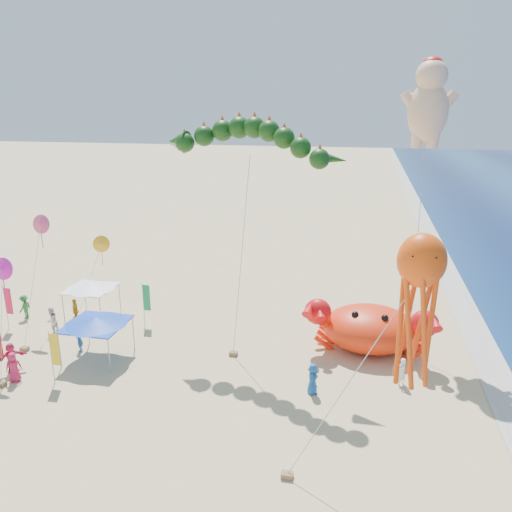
{
  "coord_description": "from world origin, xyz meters",
  "views": [
    {
      "loc": [
        3.89,
        -25.18,
        15.01
      ],
      "look_at": [
        -2.0,
        2.0,
        6.5
      ],
      "focal_mm": 35.0,
      "sensor_mm": 36.0,
      "label": 1
    }
  ],
  "objects_px": {
    "crab_inflatable": "(370,327)",
    "canopy_white": "(91,286)",
    "dragon_kite": "(247,145)",
    "cherub_kite": "(429,101)",
    "canopy_blue": "(96,321)",
    "octopus_kite": "(417,299)"
  },
  "relations": [
    {
      "from": "cherub_kite",
      "to": "canopy_white",
      "type": "distance_m",
      "value": 25.99
    },
    {
      "from": "crab_inflatable",
      "to": "cherub_kite",
      "type": "relative_size",
      "value": 0.45
    },
    {
      "from": "cherub_kite",
      "to": "canopy_blue",
      "type": "height_order",
      "value": "cherub_kite"
    },
    {
      "from": "crab_inflatable",
      "to": "dragon_kite",
      "type": "bearing_deg",
      "value": -177.08
    },
    {
      "from": "dragon_kite",
      "to": "cherub_kite",
      "type": "relative_size",
      "value": 0.78
    },
    {
      "from": "crab_inflatable",
      "to": "canopy_blue",
      "type": "height_order",
      "value": "crab_inflatable"
    },
    {
      "from": "crab_inflatable",
      "to": "canopy_blue",
      "type": "relative_size",
      "value": 2.12
    },
    {
      "from": "canopy_white",
      "to": "cherub_kite",
      "type": "bearing_deg",
      "value": 8.22
    },
    {
      "from": "dragon_kite",
      "to": "octopus_kite",
      "type": "xyz_separation_m",
      "value": [
        9.05,
        -11.1,
        -4.57
      ]
    },
    {
      "from": "octopus_kite",
      "to": "crab_inflatable",
      "type": "bearing_deg",
      "value": 96.3
    },
    {
      "from": "dragon_kite",
      "to": "canopy_blue",
      "type": "distance_m",
      "value": 13.92
    },
    {
      "from": "cherub_kite",
      "to": "canopy_white",
      "type": "bearing_deg",
      "value": -171.78
    },
    {
      "from": "crab_inflatable",
      "to": "canopy_blue",
      "type": "xyz_separation_m",
      "value": [
        -16.25,
        -4.6,
        0.91
      ]
    },
    {
      "from": "octopus_kite",
      "to": "dragon_kite",
      "type": "bearing_deg",
      "value": 129.2
    },
    {
      "from": "dragon_kite",
      "to": "cherub_kite",
      "type": "xyz_separation_m",
      "value": [
        10.47,
        4.51,
        2.53
      ]
    },
    {
      "from": "cherub_kite",
      "to": "canopy_white",
      "type": "relative_size",
      "value": 5.18
    },
    {
      "from": "dragon_kite",
      "to": "cherub_kite",
      "type": "bearing_deg",
      "value": 23.32
    },
    {
      "from": "dragon_kite",
      "to": "canopy_white",
      "type": "xyz_separation_m",
      "value": [
        -11.95,
        1.28,
        -10.22
      ]
    },
    {
      "from": "crab_inflatable",
      "to": "canopy_white",
      "type": "height_order",
      "value": "crab_inflatable"
    },
    {
      "from": "canopy_blue",
      "to": "crab_inflatable",
      "type": "bearing_deg",
      "value": 15.79
    },
    {
      "from": "dragon_kite",
      "to": "canopy_blue",
      "type": "bearing_deg",
      "value": -153.62
    },
    {
      "from": "crab_inflatable",
      "to": "canopy_white",
      "type": "relative_size",
      "value": 2.32
    }
  ]
}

